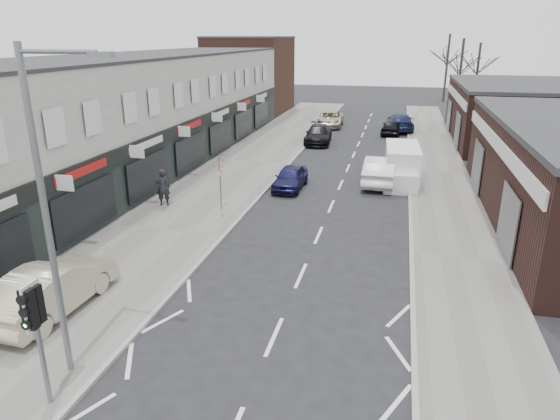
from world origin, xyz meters
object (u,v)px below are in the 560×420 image
Objects in this scene: sedan_on_pavement at (52,288)px; parked_car_left_b at (318,134)px; parked_car_left_a at (290,178)px; parked_car_left_c at (330,119)px; street_lamp at (50,204)px; traffic_light at (34,317)px; warning_sign at (221,168)px; white_van at (402,165)px; parked_car_right_a at (380,170)px; pedestrian at (163,187)px; parked_car_right_b at (391,127)px; parked_car_right_c at (400,122)px.

parked_car_left_b is at bearing -95.42° from sedan_on_pavement.
parked_car_left_a is at bearing -91.92° from parked_car_left_b.
sedan_on_pavement is 36.08m from parked_car_left_c.
street_lamp is 1.57× the size of parked_car_left_c.
traffic_light is 1.15× the size of warning_sign.
white_van is at bearing 68.75° from street_lamp.
parked_car_right_a is at bearing -75.92° from parked_car_left_c.
parked_car_left_b is (4.99, 17.68, -0.34)m from pedestrian.
traffic_light is at bearing 74.18° from parked_car_right_a.
traffic_light is 37.40m from parked_car_right_b.
warning_sign is at bearing -100.49° from parked_car_left_b.
warning_sign is 26.36m from parked_car_right_c.
parked_car_right_a is at bearing -67.45° from parked_car_left_b.
sedan_on_pavement is (-10.35, -17.93, -0.10)m from white_van.
parked_car_left_b is 0.99× the size of parked_car_right_a.
white_van reaches higher than pedestrian.
parked_car_right_c is at bearing -7.60° from parked_car_left_c.
white_van is 1.45× the size of parked_car_left_a.
parked_car_right_b is (6.83, 36.73, -1.74)m from traffic_light.
parked_car_left_b is at bearing 93.70° from parked_car_left_a.
traffic_light is 18.76m from parked_car_left_a.
parked_car_left_c is at bearing -93.44° from sedan_on_pavement.
parked_car_right_c is at bearing 75.41° from parked_car_left_a.
parked_car_left_b is at bearing 83.69° from warning_sign.
warning_sign reaches higher than parked_car_right_b.
white_van is at bearing -117.79° from sedan_on_pavement.
parked_car_right_a is (6.60, 20.81, -1.60)m from traffic_light.
sedan_on_pavement is 28.15m from parked_car_left_b.
parked_car_right_c is (7.55, 38.99, -1.64)m from traffic_light.
sedan_on_pavement is 0.92× the size of parked_car_left_c.
parked_car_left_b is at bearing -61.49° from parked_car_right_a.
warning_sign is 10.11m from parked_car_right_a.
parked_car_right_c is (6.37, 7.42, 0.06)m from parked_car_left_b.
parked_car_right_c reaches higher than parked_car_left_c.
street_lamp is at bearing 82.84° from parked_car_right_b.
parked_car_right_b is (0.23, 15.92, -0.14)m from parked_car_right_a.
parked_car_right_b is at bearing 78.92° from street_lamp.
white_van is 2.93× the size of pedestrian.
warning_sign is 0.54× the size of parked_car_right_a.
parked_car_left_a is 5.38m from parked_car_right_a.
sedan_on_pavement is 34.38m from parked_car_right_b.
parked_car_left_c is at bearing 87.12° from parked_car_left_b.
white_van is 1.10× the size of parked_car_right_a.
sedan_on_pavement reaches higher than parked_car_right_c.
warning_sign is 0.68× the size of parked_car_right_b.
parked_car_left_c reaches higher than parked_car_right_b.
parked_car_left_a is 0.95× the size of parked_car_right_b.
parked_car_left_c is 0.95× the size of parked_car_right_c.
warning_sign is at bearing -141.31° from white_van.
street_lamp is at bearing 90.07° from pedestrian.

